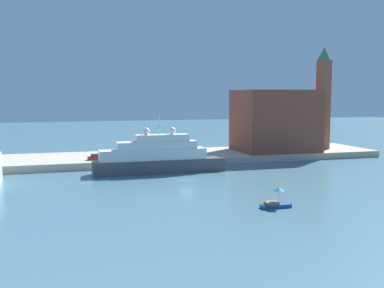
{
  "coord_description": "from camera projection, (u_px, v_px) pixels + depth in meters",
  "views": [
    {
      "loc": [
        -22.32,
        -78.13,
        15.33
      ],
      "look_at": [
        2.8,
        6.0,
        5.93
      ],
      "focal_mm": 42.18,
      "sensor_mm": 36.0,
      "label": 1
    }
  ],
  "objects": [
    {
      "name": "ground",
      "position": [
        187.0,
        180.0,
        82.42
      ],
      "size": [
        400.0,
        400.0,
        0.0
      ],
      "primitive_type": "plane",
      "color": "slate"
    },
    {
      "name": "quay_dock",
      "position": [
        157.0,
        157.0,
        106.93
      ],
      "size": [
        110.0,
        19.63,
        1.57
      ],
      "primitive_type": "cube",
      "color": "#B7AD99",
      "rests_on": "ground"
    },
    {
      "name": "large_yacht",
      "position": [
        158.0,
        157.0,
        89.92
      ],
      "size": [
        26.48,
        4.1,
        11.61
      ],
      "color": "#4C4C51",
      "rests_on": "ground"
    },
    {
      "name": "small_motorboat",
      "position": [
        276.0,
        201.0,
        61.85
      ],
      "size": [
        4.23,
        1.51,
        2.9
      ],
      "color": "navy",
      "rests_on": "ground"
    },
    {
      "name": "harbor_building",
      "position": [
        275.0,
        120.0,
        112.93
      ],
      "size": [
        19.06,
        14.81,
        15.21
      ],
      "primitive_type": "cube",
      "color": "brown",
      "rests_on": "quay_dock"
    },
    {
      "name": "bell_tower",
      "position": [
        323.0,
        95.0,
        116.24
      ],
      "size": [
        3.66,
        3.66,
        26.2
      ],
      "color": "#93513D",
      "rests_on": "quay_dock"
    },
    {
      "name": "parked_car",
      "position": [
        98.0,
        157.0,
        97.42
      ],
      "size": [
        4.55,
        1.74,
        1.26
      ],
      "color": "#B21E1E",
      "rests_on": "quay_dock"
    },
    {
      "name": "person_figure",
      "position": [
        120.0,
        156.0,
        96.45
      ],
      "size": [
        0.36,
        0.36,
        1.81
      ],
      "color": "maroon",
      "rests_on": "quay_dock"
    },
    {
      "name": "mooring_bollard",
      "position": [
        158.0,
        157.0,
        98.24
      ],
      "size": [
        0.45,
        0.45,
        0.75
      ],
      "primitive_type": "cylinder",
      "color": "black",
      "rests_on": "quay_dock"
    }
  ]
}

